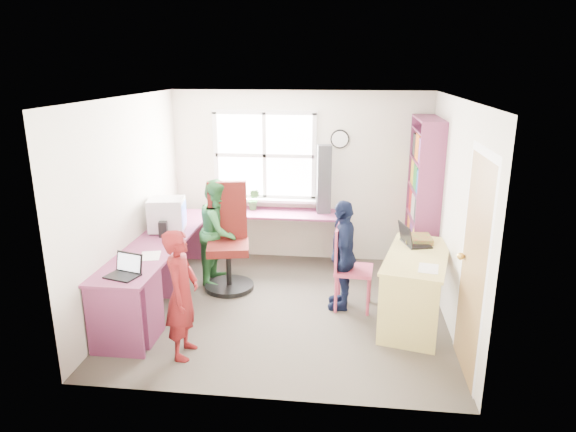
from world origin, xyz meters
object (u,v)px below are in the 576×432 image
object	(u,v)px
cd_tower	(324,179)
laptop_left	(125,270)
crt_monitor	(167,215)
person_red	(182,294)
potted_plant	(254,199)
person_green	(219,231)
right_desk	(416,273)
laptop_right	(412,240)
bookshelf	(423,203)
person_navy	(343,255)
l_desk	(166,277)
swivel_chair	(228,243)
wooden_chair	(347,264)

from	to	relation	value
cd_tower	laptop_left	bearing A→B (deg)	-136.98
crt_monitor	person_red	world-z (taller)	person_red
potted_plant	person_green	world-z (taller)	person_green
right_desk	laptop_right	world-z (taller)	laptop_right
right_desk	laptop_right	bearing A→B (deg)	108.71
bookshelf	potted_plant	distance (m)	2.31
crt_monitor	laptop_right	distance (m)	2.95
cd_tower	person_navy	distance (m)	1.50
l_desk	person_green	world-z (taller)	person_green
swivel_chair	person_navy	distance (m)	1.50
bookshelf	laptop_right	xyz separation A→B (m)	(-0.24, -0.99, -0.17)
laptop_right	crt_monitor	bearing A→B (deg)	69.49
right_desk	cd_tower	size ratio (longest dim) A/B	1.54
l_desk	person_red	bearing A→B (deg)	-60.88
l_desk	right_desk	distance (m)	2.76
l_desk	wooden_chair	world-z (taller)	wooden_chair
person_red	person_navy	world-z (taller)	person_navy
wooden_chair	cd_tower	distance (m)	1.57
l_desk	bookshelf	world-z (taller)	bookshelf
l_desk	potted_plant	bearing A→B (deg)	69.30
potted_plant	person_navy	bearing A→B (deg)	-46.93
right_desk	person_green	size ratio (longest dim) A/B	1.07
right_desk	person_navy	size ratio (longest dim) A/B	1.13
laptop_left	cd_tower	xyz separation A→B (m)	(1.81, 2.45, 0.42)
bookshelf	person_red	world-z (taller)	bookshelf
potted_plant	person_green	bearing A→B (deg)	-112.31
wooden_chair	cd_tower	bearing A→B (deg)	109.39
right_desk	cd_tower	xyz separation A→B (m)	(-1.09, 1.61, 0.66)
laptop_right	person_navy	size ratio (longest dim) A/B	0.32
swivel_chair	laptop_left	world-z (taller)	swivel_chair
swivel_chair	crt_monitor	size ratio (longest dim) A/B	2.80
laptop_right	l_desk	bearing A→B (deg)	84.33
right_desk	laptop_left	distance (m)	3.03
person_navy	laptop_left	bearing A→B (deg)	-61.78
bookshelf	cd_tower	world-z (taller)	bookshelf
bookshelf	wooden_chair	xyz separation A→B (m)	(-0.95, -1.05, -0.47)
wooden_chair	bookshelf	bearing A→B (deg)	52.87
cd_tower	person_navy	bearing A→B (deg)	-88.16
bookshelf	laptop_right	bearing A→B (deg)	-103.52
l_desk	right_desk	size ratio (longest dim) A/B	2.03
swivel_chair	wooden_chair	distance (m)	1.55
bookshelf	crt_monitor	world-z (taller)	bookshelf
right_desk	wooden_chair	world-z (taller)	wooden_chair
crt_monitor	l_desk	bearing A→B (deg)	-83.06
wooden_chair	potted_plant	distance (m)	1.95
person_navy	person_red	bearing A→B (deg)	-50.11
laptop_left	person_navy	world-z (taller)	person_navy
cd_tower	person_navy	xyz separation A→B (m)	(0.30, -1.36, -0.58)
cd_tower	potted_plant	xyz separation A→B (m)	(-0.98, 0.01, -0.32)
person_red	laptop_left	bearing A→B (deg)	77.73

